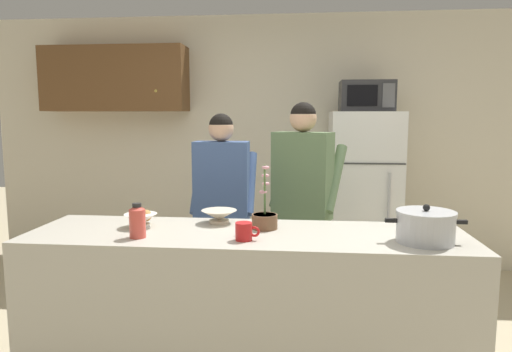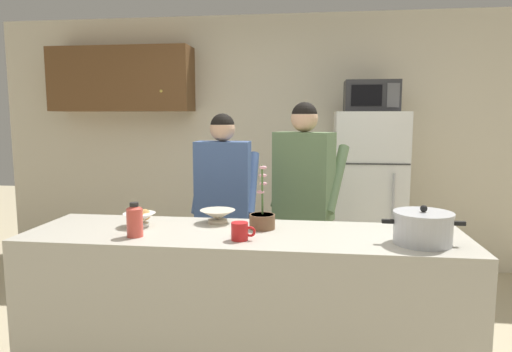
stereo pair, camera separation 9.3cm
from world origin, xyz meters
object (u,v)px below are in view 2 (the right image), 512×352
coffee_mug (240,231)px  potted_orchid (262,219)px  person_by_sink (304,188)px  cooking_pot (423,228)px  microwave (371,96)px  person_near_pot (223,194)px  empty_bowl (218,215)px  bread_bowl (139,218)px  refrigerator (368,198)px  bottle_near_edge (135,220)px

coffee_mug → potted_orchid: (0.09, 0.26, 0.01)m
person_by_sink → cooking_pot: person_by_sink is taller
microwave → coffee_mug: 2.32m
person_near_pot → empty_bowl: bearing=-81.7°
microwave → coffee_mug: bearing=-114.0°
coffee_mug → empty_bowl: 0.43m
person_near_pot → bread_bowl: 0.86m
refrigerator → potted_orchid: bearing=-114.5°
cooking_pot → coffee_mug: 0.94m
coffee_mug → person_by_sink: bearing=73.2°
refrigerator → person_near_pot: bearing=-139.4°
coffee_mug → bread_bowl: 0.68m
refrigerator → coffee_mug: refrigerator is taller
bread_bowl → bottle_near_edge: size_ratio=1.02×
refrigerator → potted_orchid: refrigerator is taller
person_by_sink → bottle_near_edge: 1.36m
bread_bowl → empty_bowl: 0.47m
refrigerator → coffee_mug: 2.21m
cooking_pot → empty_bowl: bearing=164.3°
refrigerator → microwave: size_ratio=3.37×
person_by_sink → cooking_pot: 1.16m
cooking_pot → potted_orchid: potted_orchid is taller
microwave → person_by_sink: microwave is taller
cooking_pot → person_near_pot: bearing=142.5°
cooking_pot → empty_bowl: size_ratio=1.89×
bottle_near_edge → cooking_pot: bearing=2.1°
refrigerator → empty_bowl: bearing=-123.6°
microwave → bread_bowl: 2.47m
potted_orchid → microwave: bearing=65.2°
person_near_pot → cooking_pot: person_near_pot is taller
empty_bowl → microwave: bearing=56.0°
person_by_sink → potted_orchid: (-0.22, -0.76, -0.07)m
cooking_pot → potted_orchid: size_ratio=1.10×
coffee_mug → bottle_near_edge: bearing=-179.6°
empty_bowl → potted_orchid: bearing=-21.5°
person_near_pot → bottle_near_edge: bearing=-105.9°
coffee_mug → refrigerator: bearing=66.2°
bottle_near_edge → potted_orchid: potted_orchid is taller
refrigerator → microwave: (0.00, -0.02, 0.95)m
coffee_mug → empty_bowl: bearing=118.5°
person_by_sink → bread_bowl: size_ratio=8.69×
bread_bowl → empty_bowl: bread_bowl is taller
bread_bowl → refrigerator: bearing=49.5°
microwave → person_by_sink: size_ratio=0.29×
coffee_mug → person_near_pot: bearing=106.4°
microwave → bread_bowl: microwave is taller
refrigerator → person_by_sink: person_by_sink is taller
cooking_pot → bread_bowl: size_ratio=2.14×
refrigerator → cooking_pot: refrigerator is taller
refrigerator → cooking_pot: 1.97m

